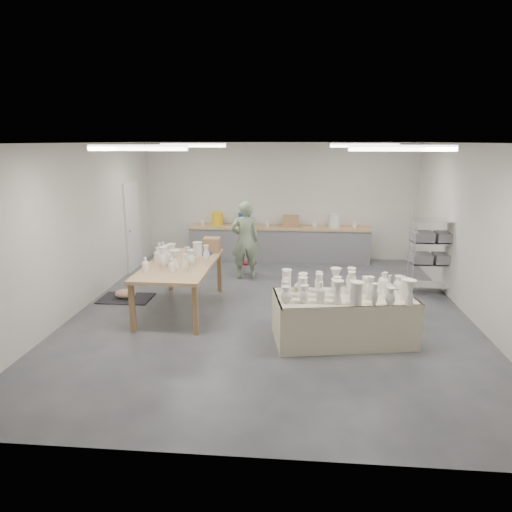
# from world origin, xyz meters

# --- Properties ---
(room) EXTENTS (8.00, 8.02, 3.00)m
(room) POSITION_xyz_m (-0.11, 0.08, 2.06)
(room) COLOR #424449
(room) RESTS_ON ground
(back_counter) EXTENTS (4.60, 0.60, 1.24)m
(back_counter) POSITION_xyz_m (-0.01, 3.68, 0.49)
(back_counter) COLOR #AD7C54
(back_counter) RESTS_ON ground
(wire_shelf) EXTENTS (0.88, 0.48, 1.80)m
(wire_shelf) POSITION_xyz_m (3.20, 1.40, 0.92)
(wire_shelf) COLOR silver
(wire_shelf) RESTS_ON ground
(drying_table) EXTENTS (2.25, 1.35, 1.11)m
(drying_table) POSITION_xyz_m (1.18, -1.16, 0.44)
(drying_table) COLOR olive
(drying_table) RESTS_ON ground
(work_table) EXTENTS (1.20, 2.36, 1.26)m
(work_table) POSITION_xyz_m (-1.64, 0.05, 0.89)
(work_table) COLOR #AD7C54
(work_table) RESTS_ON ground
(rug) EXTENTS (1.00, 0.70, 0.02)m
(rug) POSITION_xyz_m (-2.90, 0.42, 0.01)
(rug) COLOR black
(rug) RESTS_ON ground
(cat) EXTENTS (0.48, 0.40, 0.18)m
(cat) POSITION_xyz_m (-2.88, 0.41, 0.11)
(cat) COLOR white
(cat) RESTS_ON rug
(potter) EXTENTS (0.72, 0.55, 1.75)m
(potter) POSITION_xyz_m (-0.70, 2.05, 0.88)
(potter) COLOR gray
(potter) RESTS_ON ground
(red_stool) EXTENTS (0.40, 0.40, 0.30)m
(red_stool) POSITION_xyz_m (-0.70, 2.32, 0.26)
(red_stool) COLOR #A91822
(red_stool) RESTS_ON ground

